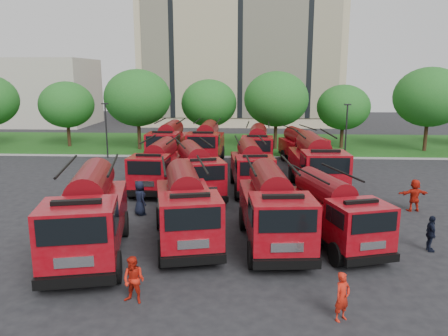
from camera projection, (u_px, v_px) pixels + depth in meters
The scene contains 31 objects.
ground at pixel (190, 219), 23.72m from camera, with size 140.00×140.00×0.00m, color black.
lawn at pixel (220, 144), 49.09m from camera, with size 70.00×16.00×0.12m, color #194512.
curb at pixel (214, 157), 41.18m from camera, with size 70.00×0.30×0.14m, color gray.
apartment_building at pixel (241, 43), 67.80m from camera, with size 30.00×14.18×25.00m.
side_building at pixel (32, 92), 67.14m from camera, with size 18.00×12.00×10.00m, color #A79F94.
tree_1 at pixel (67, 105), 46.02m from camera, with size 5.71×5.71×6.98m.
tree_2 at pixel (138, 98), 43.99m from camera, with size 6.72×6.72×8.22m.
tree_3 at pixel (209, 103), 46.22m from camera, with size 5.88×5.88×7.19m.
tree_4 at pixel (276, 99), 44.29m from camera, with size 6.55×6.55×8.01m.
tree_5 at pixel (343, 107), 45.10m from camera, with size 5.46×5.46×6.68m.
tree_6 at pixel (429, 97), 42.99m from camera, with size 6.89×6.89×8.42m.
lamp_post_0 at pixel (106, 127), 40.41m from camera, with size 0.60×0.25×5.11m.
lamp_post_1 at pixel (346, 129), 39.30m from camera, with size 0.60×0.25×5.11m.
fire_truck_0 at pixel (89, 214), 18.65m from camera, with size 4.34×8.37×3.63m.
fire_truck_1 at pixel (186, 206), 20.21m from camera, with size 4.03×7.71×3.34m.
fire_truck_2 at pixel (273, 208), 19.95m from camera, with size 3.27×7.68×3.40m.
fire_truck_3 at pixel (334, 211), 20.04m from camera, with size 4.07×7.02×3.03m.
fire_truck_4 at pixel (158, 166), 29.65m from camera, with size 2.79×7.09×3.18m.
fire_truck_5 at pixel (196, 171), 28.12m from camera, with size 4.34×7.40×3.19m.
fire_truck_6 at pixel (251, 166), 29.51m from camera, with size 3.05×7.12×3.15m.
fire_truck_7 at pixel (316, 163), 29.35m from camera, with size 3.21×8.05×3.61m.
fire_truck_8 at pixel (169, 142), 38.88m from camera, with size 2.91×7.66×3.46m.
fire_truck_9 at pixel (207, 143), 38.46m from camera, with size 2.94×7.73×3.49m.
fire_truck_10 at pixel (258, 146), 37.27m from camera, with size 2.96×7.42×3.33m.
fire_truck_11 at pixel (302, 147), 37.76m from camera, with size 3.80×6.99×3.02m.
firefighter_0 at pixel (341, 320), 13.93m from camera, with size 0.59×0.43×1.62m, color #B71C0E.
firefighter_1 at pixel (135, 302), 15.00m from camera, with size 0.81×0.44×1.66m, color #B71C0E.
firefighter_2 at pixel (429, 251), 19.36m from camera, with size 0.95×0.54×1.63m, color black.
firefighter_3 at pixel (353, 253), 19.12m from camera, with size 1.26×0.65×1.95m, color black.
firefighter_4 at pixel (141, 215), 24.38m from camera, with size 0.94×0.62×1.93m, color black.
firefighter_5 at pixel (413, 211), 25.06m from camera, with size 1.73×0.75×1.87m, color #B71C0E.
Camera 1 is at (2.99, -22.49, 7.67)m, focal length 35.00 mm.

